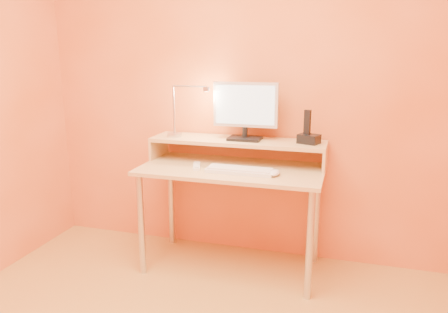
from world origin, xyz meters
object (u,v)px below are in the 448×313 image
(phone_dock, at_px, (309,139))
(remote_control, at_px, (197,166))
(monitor_panel, at_px, (246,105))
(keyboard, at_px, (240,171))
(lamp_base, at_px, (175,135))
(mouse, at_px, (274,173))

(phone_dock, bearing_deg, remote_control, -142.79)
(monitor_panel, bearing_deg, remote_control, -140.75)
(keyboard, height_order, remote_control, keyboard)
(monitor_panel, xyz_separation_m, keyboard, (0.03, -0.27, -0.39))
(monitor_panel, bearing_deg, lamp_base, -176.42)
(monitor_panel, bearing_deg, keyboard, -84.13)
(lamp_base, distance_m, mouse, 0.81)
(keyboard, xyz_separation_m, remote_control, (-0.30, 0.04, -0.00))
(phone_dock, xyz_separation_m, keyboard, (-0.40, -0.26, -0.18))
(mouse, distance_m, remote_control, 0.53)
(remote_control, bearing_deg, monitor_panel, 21.87)
(monitor_panel, xyz_separation_m, lamp_base, (-0.50, -0.04, -0.23))
(lamp_base, xyz_separation_m, phone_dock, (0.93, 0.03, 0.02))
(phone_dock, bearing_deg, mouse, -103.84)
(lamp_base, relative_size, keyboard, 0.23)
(monitor_panel, relative_size, mouse, 3.91)
(lamp_base, distance_m, keyboard, 0.60)
(monitor_panel, relative_size, remote_control, 2.68)
(mouse, relative_size, remote_control, 0.68)
(phone_dock, bearing_deg, keyboard, -127.35)
(mouse, bearing_deg, keyboard, -177.00)
(remote_control, bearing_deg, keyboard, -25.34)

